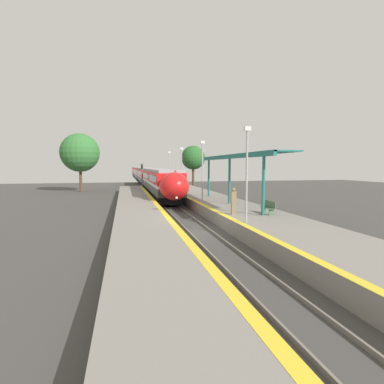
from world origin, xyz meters
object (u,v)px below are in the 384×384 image
object	(u,v)px
train	(143,174)
lamppost_far	(182,167)
platform_bench	(269,207)
lamppost_farthest	(169,167)
person_waiting	(233,200)
lamppost_near	(247,168)
railway_signal	(142,176)
lamppost_mid	(202,167)

from	to	relation	value
train	lamppost_far	bearing A→B (deg)	-86.64
platform_bench	lamppost_far	bearing A→B (deg)	99.19
platform_bench	lamppost_farthest	size ratio (longest dim) A/B	0.27
lamppost_farthest	train	bearing A→B (deg)	94.52
lamppost_far	train	bearing A→B (deg)	93.36
person_waiting	lamppost_near	size ratio (longest dim) A/B	0.33
railway_signal	lamppost_near	bearing A→B (deg)	-81.83
platform_bench	lamppost_near	xyz separation A→B (m)	(-2.77, -2.64, 2.66)
railway_signal	lamppost_far	world-z (taller)	lamppost_far
lamppost_mid	platform_bench	bearing A→B (deg)	-69.07
lamppost_near	lamppost_farthest	bearing A→B (deg)	90.00
train	platform_bench	size ratio (longest dim) A/B	63.79
person_waiting	lamppost_farthest	world-z (taller)	lamppost_farthest
lamppost_near	lamppost_farthest	size ratio (longest dim) A/B	1.00
lamppost_farthest	railway_signal	bearing A→B (deg)	-174.66
person_waiting	lamppost_farthest	size ratio (longest dim) A/B	0.33
person_waiting	lamppost_farthest	distance (m)	26.81
railway_signal	person_waiting	bearing A→B (deg)	-80.29
lamppost_near	lamppost_farthest	distance (m)	29.61
railway_signal	lamppost_near	world-z (taller)	lamppost_near
person_waiting	lamppost_farthest	bearing A→B (deg)	90.67
platform_bench	lamppost_mid	world-z (taller)	lamppost_mid
person_waiting	lamppost_far	xyz separation A→B (m)	(-0.31, 16.85, 2.18)
train	person_waiting	distance (m)	55.28
lamppost_near	lamppost_far	world-z (taller)	same
lamppost_farthest	platform_bench	bearing A→B (deg)	-84.14
railway_signal	lamppost_farthest	world-z (taller)	lamppost_farthest
lamppost_near	lamppost_far	distance (m)	19.74
train	railway_signal	world-z (taller)	railway_signal
train	platform_bench	world-z (taller)	train
lamppost_far	lamppost_near	bearing A→B (deg)	-90.00
lamppost_far	lamppost_farthest	size ratio (longest dim) A/B	1.00
person_waiting	lamppost_near	xyz separation A→B (m)	(-0.31, -2.89, 2.18)
platform_bench	lamppost_farthest	bearing A→B (deg)	95.86
platform_bench	lamppost_far	xyz separation A→B (m)	(-2.77, 17.10, 2.66)
railway_signal	lamppost_farthest	distance (m)	4.41
lamppost_far	person_waiting	bearing A→B (deg)	-88.94
train	lamppost_farthest	world-z (taller)	lamppost_farthest
lamppost_farthest	person_waiting	bearing A→B (deg)	-89.33
train	lamppost_mid	distance (m)	48.33
train	platform_bench	bearing A→B (deg)	-84.83
train	lamppost_mid	size ratio (longest dim) A/B	17.53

